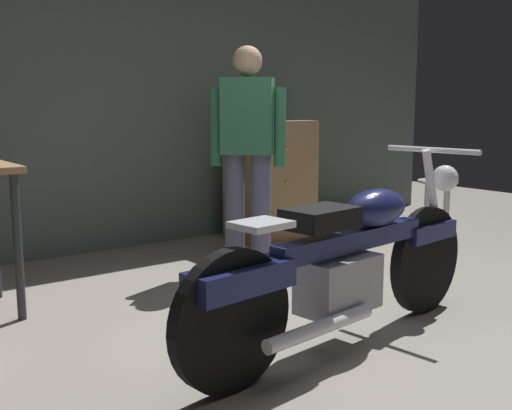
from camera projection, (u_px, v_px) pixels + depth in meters
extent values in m
plane|color=gray|center=(335.00, 345.00, 3.22)|extent=(12.00, 12.00, 0.00)
cube|color=#56605B|center=(105.00, 68.00, 5.18)|extent=(8.00, 0.12, 3.10)
cylinder|color=#2D2D33|center=(18.00, 248.00, 3.54)|extent=(0.05, 0.05, 0.86)
cylinder|color=black|center=(426.00, 260.00, 3.70)|extent=(0.64, 0.14, 0.64)
cylinder|color=black|center=(232.00, 321.00, 2.65)|extent=(0.64, 0.14, 0.64)
cube|color=#191E4C|center=(427.00, 231.00, 3.67)|extent=(0.45, 0.19, 0.10)
cube|color=#191E4C|center=(240.00, 279.00, 2.66)|extent=(0.54, 0.24, 0.12)
cube|color=gray|center=(339.00, 284.00, 3.14)|extent=(0.46, 0.29, 0.28)
cube|color=#191E4C|center=(352.00, 240.00, 3.17)|extent=(1.10, 0.22, 0.10)
ellipsoid|color=#191E4C|center=(376.00, 207.00, 3.29)|extent=(0.46, 0.27, 0.20)
cube|color=black|center=(321.00, 218.00, 2.98)|extent=(0.38, 0.28, 0.10)
cube|color=silver|center=(261.00, 225.00, 2.71)|extent=(0.26, 0.23, 0.03)
cylinder|color=silver|center=(433.00, 205.00, 3.69)|extent=(0.27, 0.08, 0.68)
cylinder|color=silver|center=(432.00, 150.00, 3.61)|extent=(0.10, 0.60, 0.03)
sphere|color=silver|center=(445.00, 178.00, 3.75)|extent=(0.16, 0.16, 0.16)
cylinder|color=silver|center=(321.00, 327.00, 2.85)|extent=(0.70, 0.15, 0.07)
cylinder|color=slate|center=(261.00, 212.00, 4.66)|extent=(0.15, 0.15, 0.88)
cylinder|color=slate|center=(235.00, 212.00, 4.68)|extent=(0.15, 0.15, 0.88)
cube|color=#33724C|center=(248.00, 116.00, 4.55)|extent=(0.43, 0.42, 0.56)
cylinder|color=#33724C|center=(280.00, 127.00, 4.54)|extent=(0.09, 0.09, 0.58)
cylinder|color=#33724C|center=(216.00, 127.00, 4.60)|extent=(0.09, 0.09, 0.58)
sphere|color=tan|center=(247.00, 61.00, 4.49)|extent=(0.22, 0.22, 0.22)
cylinder|color=#B2B2B7|center=(438.00, 181.00, 5.00)|extent=(0.32, 0.32, 0.02)
cylinder|color=#B2B2B7|center=(444.00, 218.00, 5.12)|extent=(0.02, 0.02, 0.62)
cylinder|color=#B2B2B7|center=(425.00, 218.00, 5.14)|extent=(0.02, 0.02, 0.62)
cylinder|color=#B2B2B7|center=(427.00, 221.00, 4.99)|extent=(0.02, 0.02, 0.62)
cylinder|color=#B2B2B7|center=(447.00, 222.00, 4.96)|extent=(0.02, 0.02, 0.62)
cube|color=#99724C|center=(271.00, 180.00, 5.78)|extent=(0.80, 0.44, 1.10)
sphere|color=tan|center=(287.00, 149.00, 5.55)|extent=(0.04, 0.04, 0.04)
sphere|color=tan|center=(287.00, 182.00, 5.60)|extent=(0.04, 0.04, 0.04)
sphere|color=tan|center=(286.00, 215.00, 5.64)|extent=(0.04, 0.04, 0.04)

